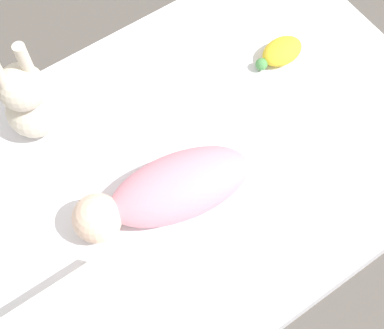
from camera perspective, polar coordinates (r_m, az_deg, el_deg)
ground_plane at (r=1.77m, az=1.04°, el=-1.97°), size 12.00×12.00×0.00m
bed_mattress at (r=1.66m, az=1.11°, el=-0.30°), size 1.46×1.04×0.24m
swaddled_baby at (r=1.43m, az=-2.90°, el=-2.93°), size 0.51×0.27×0.13m
bunny_plush at (r=1.55m, az=-17.03°, el=6.48°), size 0.15×0.15×0.34m
turtle_plush at (r=1.73m, az=9.45°, el=11.77°), size 0.17×0.09×0.06m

